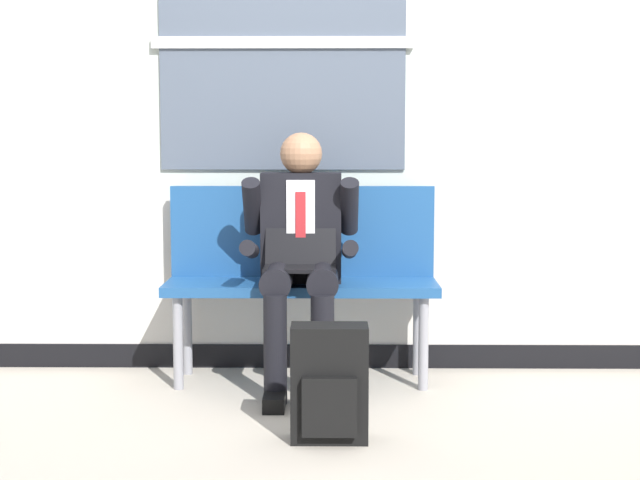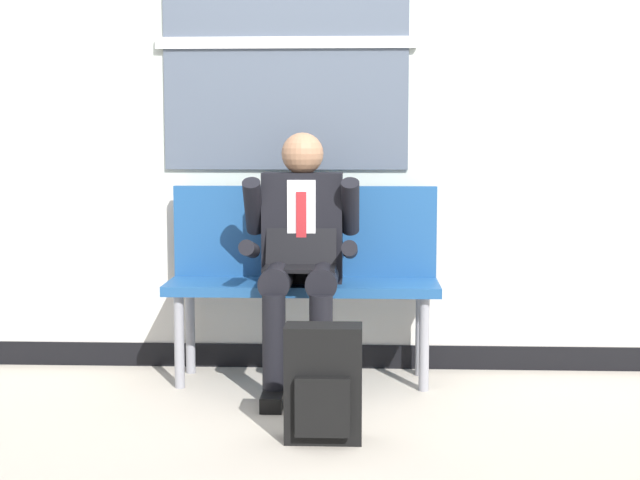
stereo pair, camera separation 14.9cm
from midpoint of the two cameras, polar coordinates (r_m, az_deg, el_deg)
ground_plane at (r=4.59m, az=2.13°, el=-9.43°), size 18.00×18.00×0.00m
station_wall at (r=5.02m, az=2.18°, el=8.73°), size 5.14×0.17×2.93m
bench_with_person at (r=4.80m, az=-0.11°, el=-1.58°), size 1.37×0.42×0.99m
person_seated at (r=4.58m, az=-0.23°, el=-0.73°), size 0.57×0.70×1.27m
backpack at (r=3.87m, az=1.33°, el=-8.81°), size 0.32×0.21×0.48m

